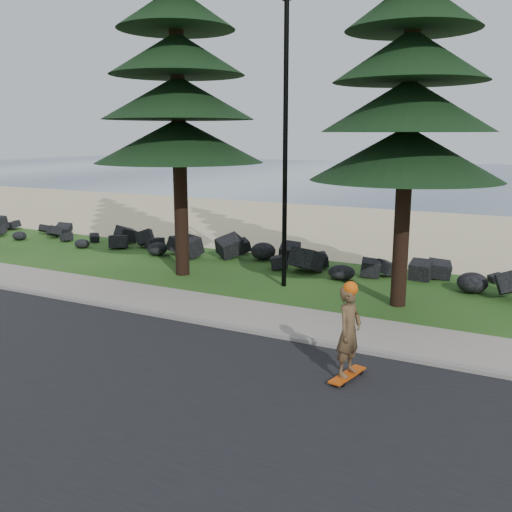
{
  "coord_description": "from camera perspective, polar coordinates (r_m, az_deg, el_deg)",
  "views": [
    {
      "loc": [
        6.83,
        -11.79,
        4.45
      ],
      "look_at": [
        0.72,
        0.0,
        1.59
      ],
      "focal_mm": 40.0,
      "sensor_mm": 36.0,
      "label": 1
    }
  ],
  "objects": [
    {
      "name": "road",
      "position": [
        10.93,
        -14.69,
        -12.25
      ],
      "size": [
        160.0,
        7.0,
        0.02
      ],
      "primitive_type": "cube",
      "color": "black",
      "rests_on": "ground"
    },
    {
      "name": "sidewalk",
      "position": [
        14.49,
        -2.18,
        -5.59
      ],
      "size": [
        160.0,
        2.0,
        0.08
      ],
      "primitive_type": "cube",
      "color": "gray",
      "rests_on": "ground"
    },
    {
      "name": "lamp_post",
      "position": [
        16.47,
        2.95,
        11.03
      ],
      "size": [
        0.25,
        0.14,
        8.14
      ],
      "color": "black",
      "rests_on": "ground"
    },
    {
      "name": "kerb",
      "position": [
        13.59,
        -4.48,
        -6.79
      ],
      "size": [
        160.0,
        0.2,
        0.1
      ],
      "primitive_type": "cube",
      "color": "gray",
      "rests_on": "ground"
    },
    {
      "name": "seawall_boulders",
      "position": [
        19.21,
        5.78,
        -1.32
      ],
      "size": [
        60.0,
        2.4,
        1.1
      ],
      "primitive_type": null,
      "color": "black",
      "rests_on": "ground"
    },
    {
      "name": "ocean",
      "position": [
        63.32,
        21.3,
        7.3
      ],
      "size": [
        160.0,
        58.0,
        0.01
      ],
      "primitive_type": "cube",
      "color": "#39526D",
      "rests_on": "ground"
    },
    {
      "name": "beach_sand",
      "position": [
        27.52,
        12.66,
        2.55
      ],
      "size": [
        160.0,
        15.0,
        0.01
      ],
      "primitive_type": "cube",
      "color": "#C7B585",
      "rests_on": "ground"
    },
    {
      "name": "skateboarder",
      "position": [
        10.54,
        9.29,
        -7.48
      ],
      "size": [
        0.51,
        1.03,
        1.86
      ],
      "rotation": [
        0.0,
        0.0,
        1.38
      ],
      "color": "#C1450B",
      "rests_on": "ground"
    },
    {
      "name": "ground",
      "position": [
        14.33,
        -2.57,
        -5.96
      ],
      "size": [
        160.0,
        160.0,
        0.0
      ],
      "primitive_type": "plane",
      "color": "#224C17",
      "rests_on": "ground"
    }
  ]
}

